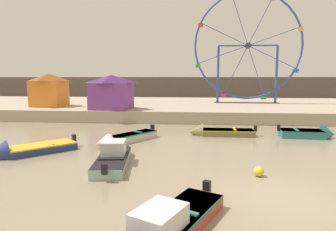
# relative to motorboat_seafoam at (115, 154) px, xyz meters

# --- Properties ---
(ground_plane) EXTENTS (240.00, 240.00, 0.00)m
(ground_plane) POSITION_rel_motorboat_seafoam_xyz_m (7.15, -3.95, -0.32)
(ground_plane) COLOR gray
(quay_promenade) EXTENTS (110.00, 20.24, 1.13)m
(quay_promenade) POSITION_rel_motorboat_seafoam_xyz_m (7.15, 22.02, 0.24)
(quay_promenade) COLOR tan
(quay_promenade) RESTS_ON ground_plane
(distant_town_skyline) EXTENTS (140.00, 3.00, 4.40)m
(distant_town_skyline) POSITION_rel_motorboat_seafoam_xyz_m (7.15, 42.88, 1.88)
(distant_town_skyline) COLOR #564C47
(distant_town_skyline) RESTS_ON ground_plane
(motorboat_seafoam) EXTENTS (2.06, 5.59, 1.56)m
(motorboat_seafoam) POSITION_rel_motorboat_seafoam_xyz_m (0.00, 0.00, 0.00)
(motorboat_seafoam) COLOR #93BCAD
(motorboat_seafoam) RESTS_ON ground_plane
(motorboat_pale_grey) EXTENTS (3.65, 4.71, 1.09)m
(motorboat_pale_grey) POSITION_rel_motorboat_seafoam_xyz_m (-0.56, 4.05, -0.05)
(motorboat_pale_grey) COLOR silver
(motorboat_pale_grey) RESTS_ON ground_plane
(motorboat_navy_blue) EXTENTS (4.26, 4.33, 1.44)m
(motorboat_navy_blue) POSITION_rel_motorboat_seafoam_xyz_m (-5.32, 0.60, -0.09)
(motorboat_navy_blue) COLOR navy
(motorboat_navy_blue) RESTS_ON ground_plane
(motorboat_olive_wood) EXTENTS (4.95, 1.43, 1.34)m
(motorboat_olive_wood) POSITION_rel_motorboat_seafoam_xyz_m (5.61, 7.10, -0.08)
(motorboat_olive_wood) COLOR olive
(motorboat_olive_wood) RESTS_ON ground_plane
(motorboat_teal_painted) EXTENTS (3.93, 1.82, 1.49)m
(motorboat_teal_painted) POSITION_rel_motorboat_seafoam_xyz_m (12.37, 6.87, -0.04)
(motorboat_teal_painted) COLOR teal
(motorboat_teal_painted) RESTS_ON ground_plane
(ferris_wheel_blue_frame) EXTENTS (13.07, 1.20, 13.55)m
(ferris_wheel_blue_frame) POSITION_rel_motorboat_seafoam_xyz_m (10.47, 22.44, 7.61)
(ferris_wheel_blue_frame) COLOR #334CA8
(ferris_wheel_blue_frame) RESTS_ON quay_promenade
(carnival_booth_purple_stall) EXTENTS (4.28, 3.91, 3.40)m
(carnival_booth_purple_stall) POSITION_rel_motorboat_seafoam_xyz_m (-4.18, 13.86, 2.57)
(carnival_booth_purple_stall) COLOR purple
(carnival_booth_purple_stall) RESTS_ON quay_promenade
(carnival_booth_orange_canopy) EXTENTS (3.56, 3.35, 3.57)m
(carnival_booth_orange_canopy) POSITION_rel_motorboat_seafoam_xyz_m (-11.86, 16.20, 2.66)
(carnival_booth_orange_canopy) COLOR orange
(carnival_booth_orange_canopy) RESTS_ON quay_promenade
(mooring_buoy_orange) EXTENTS (0.44, 0.44, 0.44)m
(mooring_buoy_orange) POSITION_rel_motorboat_seafoam_xyz_m (6.83, -1.86, -0.10)
(mooring_buoy_orange) COLOR yellow
(mooring_buoy_orange) RESTS_ON ground_plane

